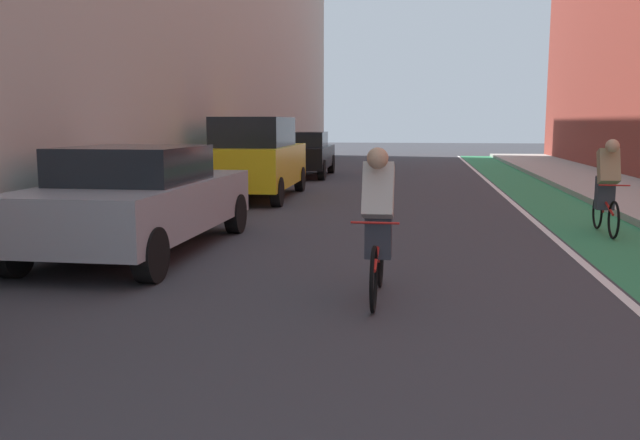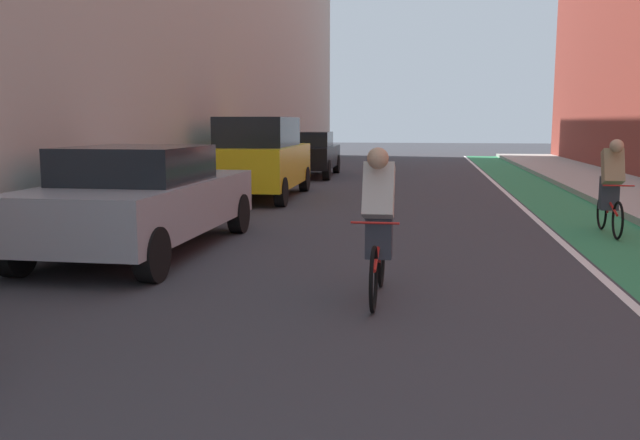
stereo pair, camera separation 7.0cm
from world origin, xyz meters
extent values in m
plane|color=#38383D|center=(0.00, 16.87, 0.00)|extent=(91.84, 91.84, 0.00)
cube|color=#2D8451|center=(3.65, 18.87, 0.00)|extent=(1.60, 41.74, 0.00)
cube|color=white|center=(2.75, 18.87, 0.00)|extent=(0.12, 41.74, 0.00)
cube|color=#9EA0A8|center=(-3.40, 11.06, 0.68)|extent=(1.96, 4.71, 0.70)
cube|color=black|center=(-3.40, 10.83, 1.26)|extent=(1.70, 1.99, 0.55)
cylinder|color=black|center=(-4.26, 12.87, 0.33)|extent=(0.23, 0.66, 0.66)
cylinder|color=black|center=(-2.50, 12.85, 0.33)|extent=(0.23, 0.66, 0.66)
cylinder|color=black|center=(-4.29, 9.28, 0.33)|extent=(0.23, 0.66, 0.66)
cylinder|color=black|center=(-2.54, 9.26, 0.33)|extent=(0.23, 0.66, 0.66)
cube|color=yellow|center=(-3.40, 18.08, 0.80)|extent=(1.91, 4.52, 0.95)
cube|color=black|center=(-3.39, 17.86, 1.60)|extent=(1.65, 2.72, 0.75)
cylinder|color=black|center=(-4.26, 19.75, 0.33)|extent=(0.24, 0.67, 0.66)
cylinder|color=black|center=(-2.62, 19.79, 0.33)|extent=(0.24, 0.67, 0.66)
cylinder|color=black|center=(-4.17, 16.38, 0.33)|extent=(0.24, 0.67, 0.66)
cylinder|color=black|center=(-2.54, 16.41, 0.33)|extent=(0.24, 0.67, 0.66)
cube|color=black|center=(-3.40, 24.81, 0.68)|extent=(1.95, 4.28, 0.70)
cube|color=black|center=(-3.39, 24.60, 1.26)|extent=(1.66, 1.82, 0.55)
cylinder|color=black|center=(-4.27, 26.35, 0.33)|extent=(0.24, 0.67, 0.66)
cylinder|color=black|center=(-2.61, 26.40, 0.33)|extent=(0.24, 0.67, 0.66)
cylinder|color=black|center=(-4.18, 23.22, 0.33)|extent=(0.24, 0.67, 0.66)
cylinder|color=black|center=(-2.52, 23.27, 0.33)|extent=(0.24, 0.67, 0.66)
torus|color=black|center=(0.12, 8.40, 0.33)|extent=(0.05, 0.67, 0.67)
torus|color=black|center=(0.13, 9.45, 0.33)|extent=(0.05, 0.67, 0.67)
cylinder|color=red|center=(0.13, 8.93, 0.55)|extent=(0.05, 0.96, 0.33)
cylinder|color=red|center=(0.13, 9.11, 0.63)|extent=(0.04, 0.12, 0.55)
cylinder|color=red|center=(0.12, 8.48, 0.88)|extent=(0.48, 0.03, 0.02)
cube|color=#333842|center=(0.13, 9.03, 0.70)|extent=(0.28, 0.24, 0.56)
cube|color=beige|center=(0.13, 8.90, 1.16)|extent=(0.32, 0.40, 0.60)
sphere|color=tan|center=(0.12, 8.75, 1.50)|extent=(0.22, 0.22, 0.22)
cube|color=#4C7247|center=(0.13, 9.03, 1.18)|extent=(0.26, 0.28, 0.39)
torus|color=black|center=(3.66, 13.15, 0.31)|extent=(0.05, 0.62, 0.62)
torus|color=black|center=(3.67, 14.20, 0.31)|extent=(0.05, 0.62, 0.62)
cylinder|color=red|center=(3.67, 13.67, 0.53)|extent=(0.05, 0.96, 0.33)
cylinder|color=red|center=(3.67, 13.86, 0.61)|extent=(0.04, 0.12, 0.55)
cylinder|color=red|center=(3.66, 13.23, 0.86)|extent=(0.48, 0.03, 0.02)
cube|color=#333842|center=(3.67, 13.78, 0.68)|extent=(0.28, 0.24, 0.56)
cube|color=tan|center=(3.67, 13.65, 1.14)|extent=(0.33, 0.40, 0.60)
sphere|color=tan|center=(3.66, 13.49, 1.48)|extent=(0.22, 0.22, 0.22)
cube|color=#1E598C|center=(3.67, 13.77, 1.16)|extent=(0.26, 0.28, 0.39)
camera|label=1|loc=(0.52, 1.95, 1.87)|focal=37.65mm
camera|label=2|loc=(0.59, 1.96, 1.87)|focal=37.65mm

